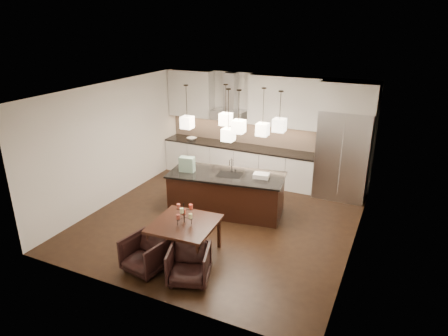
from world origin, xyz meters
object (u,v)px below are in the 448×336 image
at_px(dining_table, 185,239).
at_px(armchair_left, 145,254).
at_px(refrigerator, 343,155).
at_px(armchair_right, 189,264).
at_px(island_body, 226,194).

distance_m(dining_table, armchair_left, 0.79).
bearing_deg(armchair_left, dining_table, 70.17).
relative_size(refrigerator, armchair_right, 3.16).
xyz_separation_m(island_body, dining_table, (0.06, -1.93, -0.10)).
bearing_deg(armchair_left, island_body, 92.16).
relative_size(dining_table, armchair_left, 1.63).
bearing_deg(dining_table, armchair_left, -122.81).
bearing_deg(island_body, armchair_right, -87.55).
bearing_deg(island_body, refrigerator, 32.62).
relative_size(island_body, armchair_right, 3.61).
relative_size(armchair_left, armchair_right, 1.00).
height_order(armchair_left, armchair_right, armchair_left).
bearing_deg(armchair_right, island_body, 82.55).
xyz_separation_m(refrigerator, island_body, (-2.17, -1.91, -0.64)).
relative_size(refrigerator, dining_table, 1.93).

